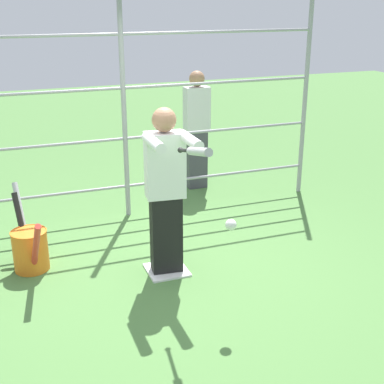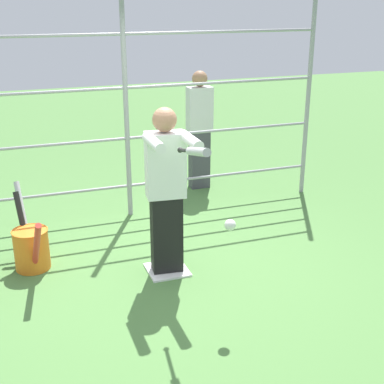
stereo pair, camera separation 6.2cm
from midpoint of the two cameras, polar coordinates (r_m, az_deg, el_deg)
ground_plane at (r=5.51m, az=-2.33°, el=-8.38°), size 24.00×24.00×0.00m
home_plate at (r=5.51m, az=-2.33°, el=-8.29°), size 0.40×0.40×0.02m
fence_backstop at (r=6.52m, az=-6.75°, el=8.31°), size 5.06×0.06×2.61m
batter at (r=5.12m, az=-2.42°, el=0.49°), size 0.43×0.59×1.68m
baseball_bat_swinging at (r=4.10m, az=0.80°, el=4.35°), size 0.12×0.83×0.25m
softball_in_flight at (r=4.43m, az=4.49°, el=-3.53°), size 0.10×0.10×0.10m
bat_bucket at (r=5.69m, az=-16.49°, el=-5.60°), size 0.36×1.14×0.79m
bystander_behind_fence at (r=7.59m, az=1.04°, el=6.79°), size 0.35×0.22×1.68m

